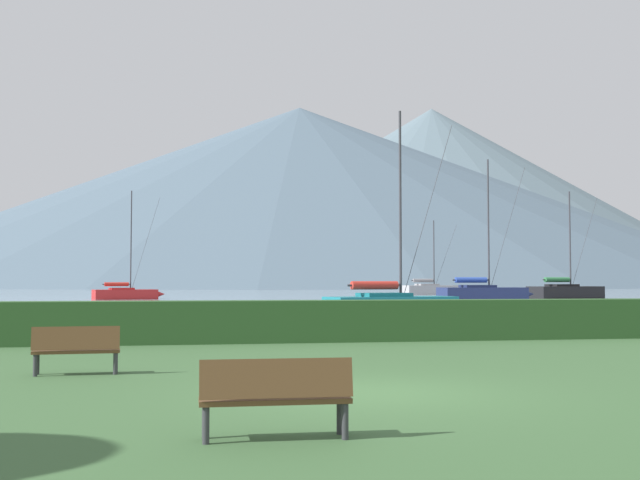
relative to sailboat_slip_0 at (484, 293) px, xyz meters
The scene contains 12 objects.
ground_plane 58.75m from the sailboat_slip_0, 113.41° to the right, with size 1000.00×1000.00×0.00m, color #385B33.
harbor_water 86.31m from the sailboat_slip_0, 105.69° to the left, with size 320.00×246.00×0.00m, color #8499A8.
hedge_line 48.84m from the sailboat_slip_0, 118.54° to the right, with size 80.00×1.20×1.24m, color #284C23.
sailboat_slip_0 is the anchor object (origin of this frame).
sailboat_slip_2 33.69m from the sailboat_slip_0, 79.89° to the left, with size 8.69×3.91×9.63m.
sailboat_slip_3 33.72m from the sailboat_slip_0, 158.40° to the left, with size 7.01×3.64×10.52m.
sailboat_slip_4 14.02m from the sailboat_slip_0, 32.96° to the left, with size 9.14×4.48×10.77m.
sailboat_slip_9 32.29m from the sailboat_slip_0, 119.55° to the right, with size 7.72×3.67×10.41m.
park_bench_near_path 62.84m from the sailboat_slip_0, 113.81° to the right, with size 1.77×0.50×0.95m.
park_bench_under_tree 57.92m from the sailboat_slip_0, 119.41° to the right, with size 1.67×0.54×0.95m.
distant_hill_west_ridge 254.25m from the sailboat_slip_0, 85.06° to the left, with size 342.76×342.76×71.65m, color #4C6070.
distant_hill_east_ridge 285.85m from the sailboat_slip_0, 72.79° to the left, with size 252.29×252.29×77.77m, color slate.
Camera 1 is at (-3.17, -12.89, 1.85)m, focal length 44.97 mm.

